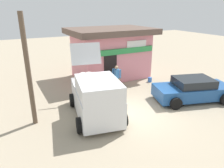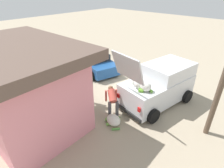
% 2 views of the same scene
% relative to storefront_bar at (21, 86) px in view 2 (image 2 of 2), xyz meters
% --- Properties ---
extents(ground_plane, '(60.00, 60.00, 0.00)m').
position_rel_storefront_bar_xyz_m(ground_plane, '(-1.44, -5.66, -1.83)').
color(ground_plane, tan).
extents(storefront_bar, '(5.85, 4.22, 3.49)m').
position_rel_storefront_bar_xyz_m(storefront_bar, '(0.00, 0.00, 0.00)').
color(storefront_bar, pink).
rests_on(storefront_bar, ground_plane).
extents(delivery_van, '(2.66, 4.44, 3.09)m').
position_rel_storefront_bar_xyz_m(delivery_van, '(-3.37, -5.20, -0.83)').
color(delivery_van, silver).
rests_on(delivery_van, ground_plane).
extents(parked_sedan, '(4.43, 2.94, 1.26)m').
position_rel_storefront_bar_xyz_m(parked_sedan, '(2.09, -5.85, -1.22)').
color(parked_sedan, '#1E4C8C').
rests_on(parked_sedan, ground_plane).
extents(vendor_standing, '(0.48, 0.48, 1.56)m').
position_rel_storefront_bar_xyz_m(vendor_standing, '(-0.93, -2.65, -0.93)').
color(vendor_standing, '#726047').
rests_on(vendor_standing, ground_plane).
extents(customer_bending, '(0.77, 0.74, 1.32)m').
position_rel_storefront_bar_xyz_m(customer_bending, '(-2.33, -2.86, -0.99)').
color(customer_bending, '#4C4C51').
rests_on(customer_bending, ground_plane).
extents(unloaded_banana_pile, '(0.95, 0.81, 0.45)m').
position_rel_storefront_bar_xyz_m(unloaded_banana_pile, '(-2.84, -2.36, -1.62)').
color(unloaded_banana_pile, silver).
rests_on(unloaded_banana_pile, ground_plane).
extents(paint_bucket, '(0.27, 0.27, 0.31)m').
position_rel_storefront_bar_xyz_m(paint_bucket, '(1.84, -2.35, -1.67)').
color(paint_bucket, blue).
rests_on(paint_bucket, ground_plane).
extents(utility_pole, '(0.20, 0.20, 4.72)m').
position_rel_storefront_bar_xyz_m(utility_pole, '(-6.02, -4.55, 0.54)').
color(utility_pole, brown).
rests_on(utility_pole, ground_plane).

